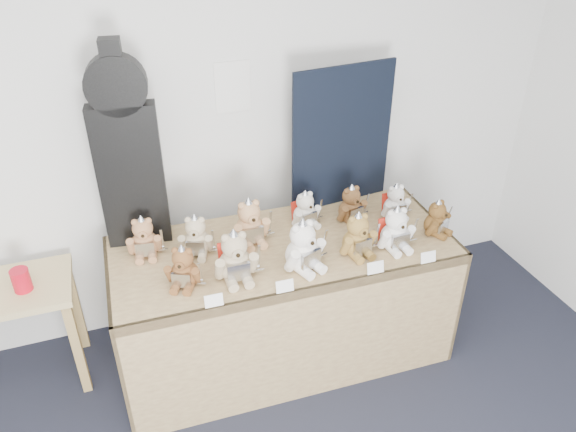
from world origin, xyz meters
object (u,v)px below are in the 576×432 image
object	(u,v)px
teddy_back_far_left	(144,239)
display_table	(288,278)
teddy_front_left	(235,258)
teddy_front_centre	(303,248)
teddy_back_centre_right	(305,210)
teddy_back_left	(196,237)
teddy_front_far_right	(396,230)
teddy_front_end	(437,219)
guitar_case	(127,151)
red_cup	(21,280)
teddy_back_end	(395,203)
teddy_back_centre_left	(250,224)
teddy_front_far_left	(183,269)
teddy_front_right	(358,236)
teddy_back_right	(351,205)

from	to	relation	value
teddy_back_far_left	display_table	bearing A→B (deg)	-11.87
teddy_front_left	teddy_front_centre	bearing A→B (deg)	-4.22
teddy_back_centre_right	teddy_back_left	bearing A→B (deg)	173.19
teddy_front_far_right	teddy_front_end	bearing A→B (deg)	7.06
guitar_case	teddy_front_centre	bearing A→B (deg)	-27.72
red_cup	teddy_back_end	xyz separation A→B (m)	(2.16, -0.17, 0.15)
guitar_case	teddy_back_centre_left	bearing A→B (deg)	-13.67
teddy_back_left	teddy_back_centre_left	bearing A→B (deg)	21.12
teddy_back_centre_right	teddy_front_far_left	bearing A→B (deg)	-170.59
teddy_front_right	teddy_back_right	xyz separation A→B (m)	(0.12, 0.33, -0.01)
teddy_front_far_right	teddy_front_end	world-z (taller)	teddy_front_far_right
teddy_back_right	teddy_back_far_left	world-z (taller)	teddy_back_far_left
display_table	teddy_back_far_left	distance (m)	0.83
teddy_front_centre	red_cup	bearing A→B (deg)	142.84
teddy_back_centre_left	guitar_case	bearing A→B (deg)	154.59
teddy_front_far_right	display_table	bearing A→B (deg)	164.21
teddy_front_centre	display_table	bearing A→B (deg)	85.24
teddy_back_centre_right	teddy_back_right	bearing A→B (deg)	-22.25
guitar_case	teddy_back_centre_right	bearing A→B (deg)	-2.21
teddy_back_end	teddy_back_far_left	world-z (taller)	teddy_back_far_left
guitar_case	teddy_back_left	world-z (taller)	guitar_case
teddy_front_right	teddy_front_far_right	xyz separation A→B (m)	(0.22, -0.02, 0.00)
teddy_front_right	guitar_case	bearing A→B (deg)	147.85
red_cup	teddy_back_centre_left	size ratio (longest dim) A/B	0.43
teddy_back_left	teddy_front_left	bearing A→B (deg)	-43.79
teddy_front_far_left	teddy_back_left	distance (m)	0.28
teddy_front_far_left	teddy_front_centre	size ratio (longest dim) A/B	0.80
teddy_front_far_left	teddy_front_far_right	xyz separation A→B (m)	(1.18, -0.06, 0.01)
teddy_front_right	teddy_back_right	world-z (taller)	teddy_front_right
display_table	teddy_back_centre_right	bearing A→B (deg)	52.91
display_table	teddy_back_centre_right	world-z (taller)	teddy_back_centre_right
teddy_front_left	teddy_back_left	size ratio (longest dim) A/B	1.19
teddy_front_right	display_table	bearing A→B (deg)	154.83
teddy_front_centre	teddy_back_centre_right	distance (m)	0.43
teddy_back_left	teddy_back_centre_right	size ratio (longest dim) A/B	1.08
teddy_back_left	teddy_back_right	xyz separation A→B (m)	(0.95, 0.03, -0.00)
guitar_case	teddy_front_left	bearing A→B (deg)	-43.45
teddy_front_left	teddy_back_far_left	size ratio (longest dim) A/B	1.20
red_cup	teddy_front_left	xyz separation A→B (m)	(1.08, -0.43, 0.18)
red_cup	teddy_back_end	bearing A→B (deg)	-4.38
teddy_back_right	teddy_back_end	distance (m)	0.28
teddy_front_centre	teddy_back_centre_left	distance (m)	0.38
teddy_back_left	teddy_front_far_left	bearing A→B (deg)	-95.77
teddy_back_centre_right	teddy_front_end	bearing A→B (deg)	-39.60
display_table	teddy_front_far_right	bearing A→B (deg)	-11.77
display_table	teddy_front_far_right	world-z (taller)	teddy_front_far_right
teddy_front_right	teddy_back_left	world-z (taller)	teddy_front_right
teddy_front_left	teddy_back_end	distance (m)	1.11
teddy_front_far_right	teddy_back_centre_left	size ratio (longest dim) A/B	0.94
teddy_front_left	display_table	bearing A→B (deg)	20.01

